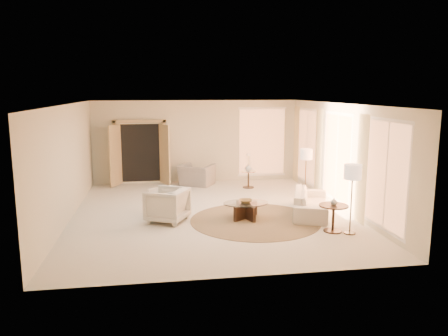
{
  "coord_description": "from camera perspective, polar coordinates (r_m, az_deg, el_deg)",
  "views": [
    {
      "loc": [
        -1.35,
        -10.87,
        3.14
      ],
      "look_at": [
        0.4,
        0.4,
        1.1
      ],
      "focal_mm": 35.0,
      "sensor_mm": 36.0,
      "label": 1
    }
  ],
  "objects": [
    {
      "name": "sofa",
      "position": [
        11.41,
        11.26,
        -4.44
      ],
      "size": [
        1.48,
        2.24,
        0.61
      ],
      "primitive_type": "imported",
      "rotation": [
        0.0,
        0.0,
        1.22
      ],
      "color": "beige",
      "rests_on": "room"
    },
    {
      "name": "area_rug",
      "position": [
        10.76,
        4.09,
        -6.82
      ],
      "size": [
        3.37,
        3.37,
        0.01
      ],
      "primitive_type": "cylinder",
      "rotation": [
        0.0,
        0.0,
        0.06
      ],
      "color": "#433320",
      "rests_on": "room"
    },
    {
      "name": "coffee_table",
      "position": [
        10.82,
        2.85,
        -5.33
      ],
      "size": [
        1.38,
        1.38,
        0.41
      ],
      "rotation": [
        0.0,
        0.0,
        -0.28
      ],
      "color": "black",
      "rests_on": "room"
    },
    {
      "name": "end_table",
      "position": [
        10.11,
        14.1,
        -5.77
      ],
      "size": [
        0.65,
        0.65,
        0.62
      ],
      "rotation": [
        0.0,
        0.0,
        0.39
      ],
      "color": "black",
      "rests_on": "room"
    },
    {
      "name": "armchair_left",
      "position": [
        11.24,
        -7.39,
        -4.18
      ],
      "size": [
        0.97,
        0.98,
        0.75
      ],
      "primitive_type": "imported",
      "rotation": [
        0.0,
        0.0,
        -1.01
      ],
      "color": "beige",
      "rests_on": "room"
    },
    {
      "name": "floor_lamp_far",
      "position": [
        9.86,
        16.45,
        -0.9
      ],
      "size": [
        0.38,
        0.38,
        1.55
      ],
      "rotation": [
        0.0,
        0.0,
        -0.01
      ],
      "color": "#30261D",
      "rests_on": "room"
    },
    {
      "name": "side_table",
      "position": [
        14.21,
        3.21,
        -1.27
      ],
      "size": [
        0.47,
        0.47,
        0.55
      ],
      "rotation": [
        0.0,
        0.0,
        0.4
      ],
      "color": "#30261D",
      "rests_on": "room"
    },
    {
      "name": "side_vase",
      "position": [
        14.14,
        3.22,
        0.08
      ],
      "size": [
        0.24,
        0.24,
        0.25
      ],
      "primitive_type": "imported",
      "rotation": [
        0.0,
        0.0,
        0.02
      ],
      "color": "silver",
      "rests_on": "side_table"
    },
    {
      "name": "end_vase",
      "position": [
        10.04,
        14.16,
        -4.27
      ],
      "size": [
        0.2,
        0.2,
        0.17
      ],
      "primitive_type": "imported",
      "rotation": [
        0.0,
        0.0,
        0.31
      ],
      "color": "silver",
      "rests_on": "end_table"
    },
    {
      "name": "windows_right",
      "position": [
        12.1,
        14.65,
        1.31
      ],
      "size": [
        0.1,
        6.4,
        2.4
      ],
      "primitive_type": null,
      "color": "#FFA366",
      "rests_on": "room"
    },
    {
      "name": "window_back_corner",
      "position": [
        15.36,
        4.99,
        3.42
      ],
      "size": [
        1.7,
        0.1,
        2.4
      ],
      "primitive_type": null,
      "color": "#FFA366",
      "rests_on": "room"
    },
    {
      "name": "armchair_right",
      "position": [
        10.64,
        -7.44,
        -4.6
      ],
      "size": [
        1.13,
        1.15,
        0.9
      ],
      "primitive_type": "imported",
      "rotation": [
        0.0,
        0.0,
        -2.05
      ],
      "color": "beige",
      "rests_on": "room"
    },
    {
      "name": "french_doors",
      "position": [
        14.84,
        -10.87,
        1.93
      ],
      "size": [
        1.95,
        0.66,
        2.16
      ],
      "color": "tan",
      "rests_on": "room"
    },
    {
      "name": "curtains_right",
      "position": [
        12.91,
        12.86,
        1.7
      ],
      "size": [
        0.06,
        5.2,
        2.6
      ],
      "primitive_type": null,
      "color": "beige",
      "rests_on": "room"
    },
    {
      "name": "accent_chair",
      "position": [
        14.57,
        -3.63,
        -0.45
      ],
      "size": [
        1.26,
        1.12,
        0.93
      ],
      "primitive_type": "imported",
      "rotation": [
        0.0,
        0.0,
        2.64
      ],
      "color": "gray",
      "rests_on": "room"
    },
    {
      "name": "floor_lamp_near",
      "position": [
        12.79,
        10.68,
        1.48
      ],
      "size": [
        0.36,
        0.36,
        1.47
      ],
      "rotation": [
        0.0,
        0.0,
        -0.3
      ],
      "color": "#30261D",
      "rests_on": "room"
    },
    {
      "name": "bowl",
      "position": [
        10.77,
        2.86,
        -4.35
      ],
      "size": [
        0.35,
        0.35,
        0.08
      ],
      "primitive_type": "imported",
      "rotation": [
        0.0,
        0.0,
        -0.09
      ],
      "color": "brown",
      "rests_on": "coffee_table"
    },
    {
      "name": "room",
      "position": [
        11.09,
        -1.73,
        1.1
      ],
      "size": [
        7.04,
        8.04,
        2.83
      ],
      "color": "beige",
      "rests_on": "ground"
    }
  ]
}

